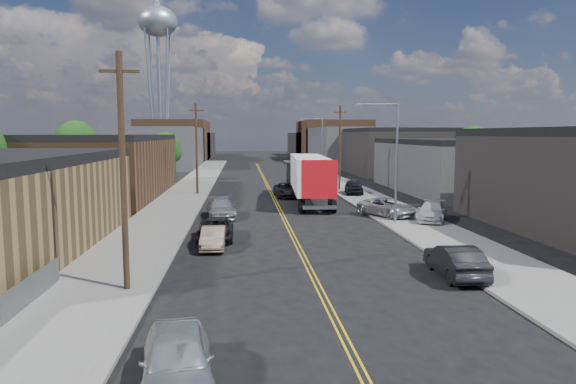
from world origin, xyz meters
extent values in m
plane|color=black|center=(0.00, 60.00, 0.00)|extent=(260.00, 260.00, 0.00)
cube|color=gold|center=(0.00, 45.00, 0.01)|extent=(0.32, 120.00, 0.01)
cube|color=slate|center=(-9.50, 45.00, 0.07)|extent=(5.00, 140.00, 0.15)
cube|color=slate|center=(9.50, 45.00, 0.07)|extent=(5.00, 140.00, 0.15)
cube|color=#4D321E|center=(-18.00, 44.00, 3.00)|extent=(12.00, 26.00, 6.00)
cube|color=black|center=(-18.00, 44.00, 6.30)|extent=(12.00, 26.00, 0.60)
cube|color=navy|center=(15.20, 20.00, 3.60)|extent=(0.30, 20.00, 0.80)
cube|color=#3E3E41|center=(22.00, 46.00, 2.75)|extent=(14.00, 24.00, 5.50)
cube|color=black|center=(22.00, 46.00, 5.80)|extent=(14.00, 24.00, 0.60)
cube|color=black|center=(22.00, 72.00, 3.50)|extent=(14.00, 22.00, 7.00)
cube|color=black|center=(22.00, 72.00, 7.30)|extent=(14.00, 22.00, 0.60)
cube|color=#3E3E41|center=(-20.00, 95.00, 4.00)|extent=(16.00, 30.00, 8.00)
cube|color=#3E3E41|center=(20.00, 95.00, 4.00)|extent=(16.00, 30.00, 8.00)
cube|color=#4D321E|center=(-20.00, 120.00, 5.00)|extent=(16.00, 26.00, 10.00)
cube|color=#4D321E|center=(20.00, 120.00, 5.00)|extent=(16.00, 26.00, 10.00)
cube|color=black|center=(-20.00, 140.00, 3.50)|extent=(16.00, 40.00, 7.00)
cube|color=black|center=(20.00, 140.00, 3.50)|extent=(16.00, 40.00, 7.00)
cylinder|color=gray|center=(-22.00, 110.00, 15.00)|extent=(0.80, 0.80, 30.00)
cylinder|color=gray|center=(-23.76, 108.24, 15.00)|extent=(1.94, 1.94, 29.98)
cylinder|color=gray|center=(-20.24, 108.24, 15.00)|extent=(1.94, 1.94, 29.98)
cylinder|color=gray|center=(-23.76, 111.76, 15.00)|extent=(1.94, 1.94, 29.98)
cylinder|color=gray|center=(-20.24, 111.76, 15.00)|extent=(1.94, 1.94, 29.98)
ellipsoid|color=#9EA8B2|center=(-22.00, 110.00, 32.00)|extent=(9.00, 9.00, 6.75)
cylinder|color=#9EA8B2|center=(-22.00, 110.00, 35.60)|extent=(1.60, 1.60, 1.20)
cone|color=#9EA8B2|center=(-22.00, 110.00, 36.50)|extent=(1.80, 1.80, 0.80)
cylinder|color=gray|center=(8.00, 25.00, 4.50)|extent=(0.18, 0.18, 9.00)
cylinder|color=gray|center=(6.50, 25.00, 8.80)|extent=(3.00, 0.12, 0.12)
cube|color=gray|center=(5.00, 25.00, 8.70)|extent=(0.60, 0.25, 0.18)
cylinder|color=gray|center=(8.00, 60.00, 4.50)|extent=(0.18, 0.18, 9.00)
cylinder|color=gray|center=(6.50, 60.00, 8.80)|extent=(3.00, 0.12, 0.12)
cube|color=gray|center=(5.00, 60.00, 8.70)|extent=(0.60, 0.25, 0.18)
cylinder|color=black|center=(-8.20, 10.00, 5.00)|extent=(0.26, 0.26, 10.00)
cube|color=black|center=(-8.20, 10.00, 9.20)|extent=(1.60, 0.12, 0.12)
cylinder|color=black|center=(-8.20, 45.00, 5.00)|extent=(0.26, 0.26, 10.00)
cube|color=black|center=(-8.20, 45.00, 9.20)|extent=(1.60, 0.12, 0.12)
cylinder|color=black|center=(8.20, 48.00, 5.00)|extent=(0.26, 0.26, 10.00)
cube|color=black|center=(8.20, 48.00, 9.20)|extent=(1.60, 0.12, 0.12)
cylinder|color=black|center=(-24.00, 55.00, 2.25)|extent=(0.36, 0.36, 4.50)
sphere|color=#1A3C10|center=(-24.00, 55.00, 5.85)|extent=(5.04, 5.04, 5.04)
sphere|color=#1A3C10|center=(-23.40, 55.30, 4.95)|extent=(3.96, 3.96, 3.96)
sphere|color=#1A3C10|center=(-24.50, 54.60, 5.22)|extent=(3.60, 3.60, 3.60)
cylinder|color=black|center=(-14.00, 62.00, 1.88)|extent=(0.36, 0.36, 3.75)
sphere|color=#1A3C10|center=(-14.00, 62.00, 4.88)|extent=(4.20, 4.20, 4.20)
sphere|color=#1A3C10|center=(-13.40, 62.30, 4.12)|extent=(3.30, 3.30, 3.30)
sphere|color=#1A3C10|center=(-14.50, 61.60, 4.35)|extent=(3.00, 3.00, 3.00)
cylinder|color=black|center=(30.00, 60.00, 2.12)|extent=(0.36, 0.36, 4.25)
sphere|color=#1A3C10|center=(30.00, 60.00, 5.53)|extent=(4.76, 4.76, 4.76)
sphere|color=#1A3C10|center=(30.60, 60.30, 4.68)|extent=(3.74, 3.74, 3.74)
sphere|color=#1A3C10|center=(29.50, 59.60, 4.93)|extent=(3.40, 3.40, 3.40)
cube|color=silver|center=(3.07, 36.72, 2.96)|extent=(3.71, 13.79, 3.19)
cube|color=#B40D16|center=(3.07, 29.89, 2.96)|extent=(2.98, 0.28, 3.21)
cube|color=gray|center=(3.07, 29.89, 0.63)|extent=(2.84, 0.75, 0.25)
cube|color=black|center=(3.07, 45.14, 1.76)|extent=(3.04, 3.79, 3.53)
cylinder|color=black|center=(3.07, 31.29, 0.57)|extent=(3.02, 1.30, 1.14)
cylinder|color=black|center=(3.07, 45.14, 0.57)|extent=(2.90, 1.29, 1.14)
imported|color=silver|center=(-5.03, 1.36, 0.79)|extent=(2.44, 4.83, 1.58)
imported|color=#7F6553|center=(-5.00, 18.00, 0.64)|extent=(1.40, 3.90, 1.28)
imported|color=black|center=(-5.00, 20.45, 0.66)|extent=(2.24, 4.78, 1.32)
imported|color=#95999A|center=(-5.00, 29.33, 0.75)|extent=(2.63, 5.35, 1.50)
imported|color=black|center=(6.60, 10.94, 0.77)|extent=(1.86, 4.75, 1.54)
imported|color=#A3A6A8|center=(8.20, 28.00, 0.86)|extent=(4.45, 5.64, 1.43)
imported|color=#B7B7B7|center=(11.00, 25.53, 0.85)|extent=(3.86, 5.18, 1.40)
imported|color=black|center=(8.89, 43.25, 0.92)|extent=(2.36, 4.69, 1.53)
imported|color=black|center=(1.50, 42.00, 0.76)|extent=(2.81, 5.61, 1.52)
camera|label=1|loc=(-3.29, -11.69, 6.67)|focal=32.00mm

